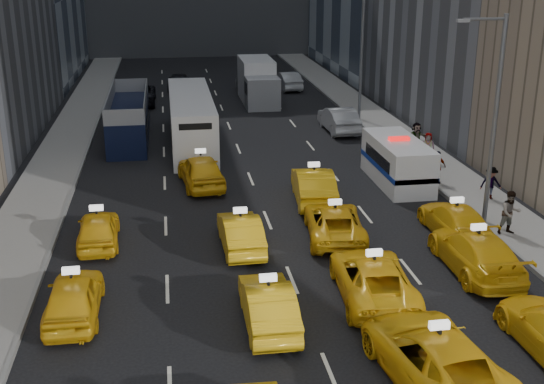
{
  "coord_description": "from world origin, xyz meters",
  "views": [
    {
      "loc": [
        -4.19,
        -13.99,
        11.19
      ],
      "look_at": [
        -0.1,
        12.06,
        2.0
      ],
      "focal_mm": 45.0,
      "sensor_mm": 36.0,
      "label": 1
    }
  ],
  "objects_px": {
    "nypd_van": "(397,162)",
    "box_truck": "(258,82)",
    "double_decker": "(129,116)",
    "city_bus": "(191,120)"
  },
  "relations": [
    {
      "from": "nypd_van",
      "to": "box_truck",
      "type": "relative_size",
      "value": 0.77
    },
    {
      "from": "double_decker",
      "to": "box_truck",
      "type": "distance_m",
      "value": 14.05
    },
    {
      "from": "double_decker",
      "to": "box_truck",
      "type": "bearing_deg",
      "value": 48.99
    },
    {
      "from": "double_decker",
      "to": "city_bus",
      "type": "distance_m",
      "value": 4.3
    },
    {
      "from": "nypd_van",
      "to": "box_truck",
      "type": "distance_m",
      "value": 21.91
    },
    {
      "from": "nypd_van",
      "to": "box_truck",
      "type": "height_order",
      "value": "box_truck"
    },
    {
      "from": "nypd_van",
      "to": "city_bus",
      "type": "bearing_deg",
      "value": 135.12
    },
    {
      "from": "double_decker",
      "to": "box_truck",
      "type": "relative_size",
      "value": 1.37
    },
    {
      "from": "double_decker",
      "to": "nypd_van",
      "type": "bearing_deg",
      "value": -36.36
    },
    {
      "from": "double_decker",
      "to": "city_bus",
      "type": "relative_size",
      "value": 0.84
    }
  ]
}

